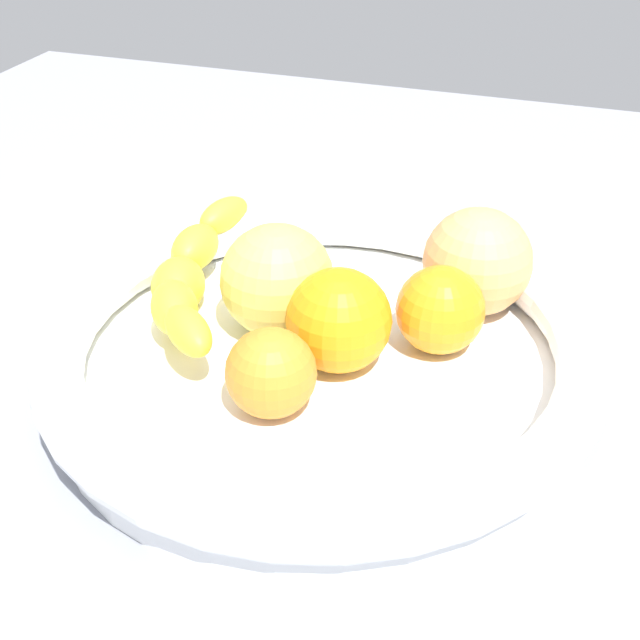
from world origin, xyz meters
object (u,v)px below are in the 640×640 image
Objects in this scene: banana_draped_left at (189,276)px; orange_front at (339,320)px; apple_yellow at (277,280)px; peach_blush at (477,262)px; orange_mid_left at (440,310)px; orange_mid_right at (271,373)px; fruit_bowl at (320,351)px.

banana_draped_left is 11.87cm from orange_front.
apple_yellow is 1.01× the size of peach_blush.
orange_mid_left is at bearing -87.26° from banana_draped_left.
orange_mid_left is (3.76, -5.40, -0.42)cm from orange_front.
orange_front is 5.98cm from orange_mid_right.
apple_yellow is (8.03, 2.71, 1.07)cm from orange_mid_right.
orange_mid_left reaches higher than orange_mid_right.
peach_blush is at bearing -36.22° from orange_front.
fruit_bowl is 5.40cm from apple_yellow.
peach_blush is (6.19, -18.17, 1.11)cm from banana_draped_left.
orange_mid_left is at bearing -83.14° from apple_yellow.
apple_yellow and peach_blush have the same top height.
fruit_bowl is at bearing -106.18° from banana_draped_left.
apple_yellow is (2.52, 4.95, 0.46)cm from orange_front.
fruit_bowl is 10.84cm from banana_draped_left.
peach_blush reaches higher than orange_front.
orange_mid_right reaches higher than banana_draped_left.
peach_blush is at bearing -40.74° from fruit_bowl.
peach_blush reaches higher than banana_draped_left.
orange_mid_left is 5.60cm from peach_blush.
orange_mid_left reaches higher than banana_draped_left.
orange_mid_right is at bearing -132.54° from banana_draped_left.
orange_mid_right is at bearing -161.37° from apple_yellow.
apple_yellow is at bearing 119.65° from peach_blush.
apple_yellow is (2.54, 3.75, 2.94)cm from fruit_bowl.
peach_blush is (5.38, -1.29, 0.84)cm from orange_mid_left.
peach_blush is at bearing -60.35° from apple_yellow.
peach_blush is at bearing -13.53° from orange_mid_left.
peach_blush reaches higher than orange_mid_left.
orange_mid_left is at bearing -55.15° from orange_front.
orange_mid_right is (-8.47, -9.23, 0.08)cm from banana_draped_left.
fruit_bowl is 4.76× the size of peach_blush.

